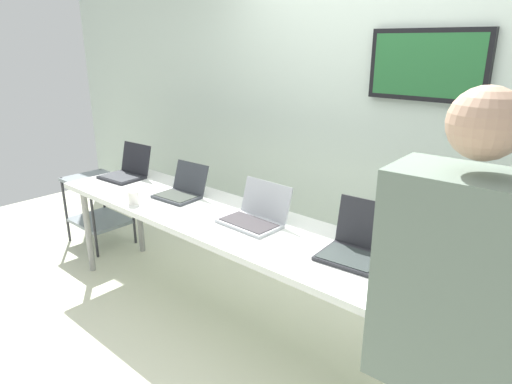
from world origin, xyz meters
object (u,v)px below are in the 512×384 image
Objects in this scene: coffee_mug at (134,198)px; person at (454,320)px; laptop_station_4 at (505,293)px; storage_cart at (98,201)px; laptop_station_2 at (256,214)px; laptop_station_3 at (357,244)px; workbench at (273,240)px; laptop_station_1 at (182,189)px; laptop_station_0 at (127,170)px.

person is at bearing -9.34° from coffee_mug.
storage_cart is (-3.44, 0.02, -0.41)m from laptop_station_4.
laptop_station_4 is at bearing -0.40° from storage_cart.
laptop_station_3 is (0.69, 0.01, 0.01)m from laptop_station_2.
laptop_station_3 is at bearing 8.12° from workbench.
laptop_station_4 is at bearing 3.86° from workbench.
coffee_mug is at bearing 170.66° from person.
laptop_station_1 is at bearing 68.67° from coffee_mug.
storage_cart is at bearing 168.05° from person.
workbench is 41.80× the size of coffee_mug.
laptop_station_4 reaches higher than workbench.
person is at bearing -25.87° from laptop_station_2.
laptop_station_0 is at bearing 177.04° from workbench.
laptop_station_2 reaches higher than coffee_mug.
storage_cart is (-1.31, 0.03, -0.41)m from laptop_station_1.
coffee_mug is (0.60, -0.33, -0.02)m from laptop_station_0.
laptop_station_3 reaches higher than laptop_station_4.
laptop_station_0 is at bearing 179.02° from laptop_station_1.
laptop_station_1 is at bearing -1.47° from storage_cart.
coffee_mug reaches higher than storage_cart.
workbench is 1.40m from person.
laptop_station_4 is (1.21, 0.08, 0.10)m from workbench.
laptop_station_4 is at bearing 0.99° from laptop_station_2.
laptop_station_1 is 0.19× the size of person.
person is at bearing -11.95° from storage_cart.
workbench is 0.93m from laptop_station_1.
laptop_station_1 is 0.88× the size of laptop_station_4.
workbench is at bearing -176.14° from laptop_station_4.
laptop_station_1 is at bearing 179.99° from laptop_station_3.
laptop_station_0 is 0.56× the size of storage_cart.
person is at bearing -18.03° from laptop_station_1.
laptop_station_0 is 0.96× the size of laptop_station_4.
laptop_station_1 reaches higher than workbench.
laptop_station_3 is at bearing -0.34° from laptop_station_0.
laptop_station_4 is at bearing 0.78° from laptop_station_3.
laptop_station_2 reaches higher than workbench.
laptop_station_3 is 0.20× the size of person.
laptop_station_4 is (1.40, 0.02, -0.00)m from laptop_station_2.
coffee_mug is at bearing -166.54° from workbench.
laptop_station_4 is 0.21× the size of person.
storage_cart is (-1.18, 0.36, -0.40)m from coffee_mug.
laptop_station_1 is at bearing 178.84° from laptop_station_2.
storage_cart is at bearing 179.29° from laptop_station_3.
laptop_station_1 reaches higher than storage_cart.
coffee_mug is (-1.04, -0.25, 0.09)m from workbench.
laptop_station_2 is at bearing 19.73° from coffee_mug.
laptop_station_3 is 0.54× the size of storage_cart.
laptop_station_0 reaches higher than laptop_station_2.
storage_cart is (-3.44, 0.73, -0.64)m from person.
storage_cart is at bearing 178.53° from laptop_station_1.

